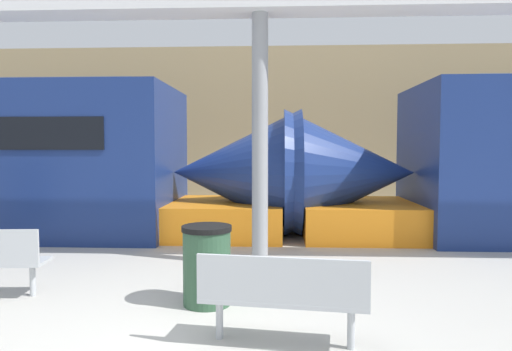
# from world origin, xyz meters

# --- Properties ---
(station_wall) EXTENTS (56.00, 0.20, 5.00)m
(station_wall) POSITION_xyz_m (0.00, 10.51, 2.50)
(station_wall) COLOR tan
(station_wall) RESTS_ON ground_plane
(bench_near) EXTENTS (1.58, 0.64, 0.86)m
(bench_near) POSITION_xyz_m (0.81, 0.13, 0.51)
(bench_near) COLOR #ADB2B7
(bench_near) RESTS_ON ground_plane
(trash_bin) EXTENTS (0.58, 0.58, 0.92)m
(trash_bin) POSITION_xyz_m (-0.06, 1.25, 0.47)
(trash_bin) COLOR #2D5138
(trash_bin) RESTS_ON ground_plane
(support_column_near) EXTENTS (0.25, 0.25, 3.86)m
(support_column_near) POSITION_xyz_m (0.49, 3.04, 1.93)
(support_column_near) COLOR gray
(support_column_near) RESTS_ON ground_plane
(canopy_beam) EXTENTS (28.00, 0.60, 0.28)m
(canopy_beam) POSITION_xyz_m (0.49, 3.04, 4.00)
(canopy_beam) COLOR silver
(canopy_beam) RESTS_ON support_column_near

